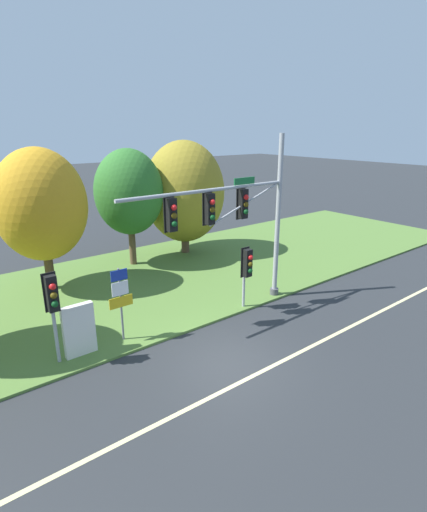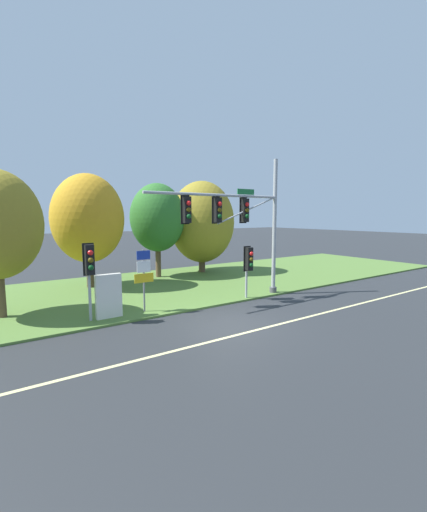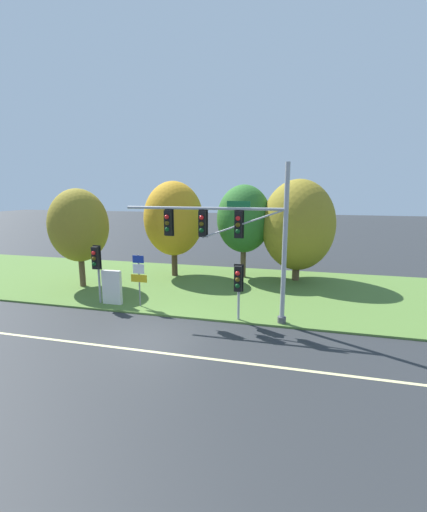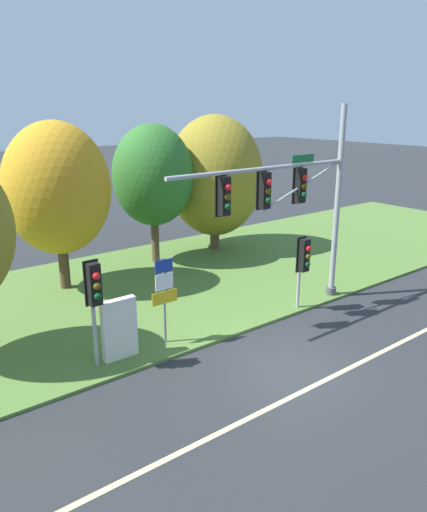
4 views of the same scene
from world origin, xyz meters
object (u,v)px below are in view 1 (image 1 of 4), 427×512
tree_behind_signpost (129,192)px  tree_mid_verge (184,192)px  info_kiosk (79,330)px  traffic_signal_mast (238,214)px  tree_left_of_mast (41,205)px  pedestrian_signal_further_along (247,266)px  route_sign_post (121,296)px  pedestrian_signal_near_kerb (52,299)px

tree_behind_signpost → tree_mid_verge: (3.74, 0.04, -0.35)m
info_kiosk → traffic_signal_mast: bearing=-4.3°
traffic_signal_mast → tree_left_of_mast: 9.41m
pedestrian_signal_further_along → tree_behind_signpost: size_ratio=0.42×
pedestrian_signal_further_along → tree_behind_signpost: bearing=97.6°
pedestrian_signal_further_along → route_sign_post: route_sign_post is taller
pedestrian_signal_near_kerb → tree_mid_verge: 13.29m
pedestrian_signal_near_kerb → traffic_signal_mast: bearing=-2.7°
traffic_signal_mast → pedestrian_signal_further_along: (0.33, -0.26, -2.30)m
pedestrian_signal_near_kerb → tree_mid_verge: (10.56, 7.94, 1.46)m
traffic_signal_mast → pedestrian_signal_further_along: size_ratio=2.88×
pedestrian_signal_further_along → tree_mid_verge: (2.59, 8.57, 1.88)m
tree_mid_verge → info_kiosk: 12.84m
traffic_signal_mast → tree_left_of_mast: (-5.78, 7.43, -0.08)m
info_kiosk → tree_mid_verge: bearing=38.5°
pedestrian_signal_further_along → info_kiosk: 7.30m
route_sign_post → tree_left_of_mast: tree_left_of_mast is taller
pedestrian_signal_further_along → tree_mid_verge: tree_mid_verge is taller
pedestrian_signal_near_kerb → tree_left_of_mast: 7.52m
route_sign_post → tree_behind_signpost: bearing=60.3°
pedestrian_signal_further_along → info_kiosk: (-7.19, 0.77, -1.03)m
pedestrian_signal_near_kerb → route_sign_post: bearing=4.2°
pedestrian_signal_further_along → tree_left_of_mast: tree_left_of_mast is taller
traffic_signal_mast → pedestrian_signal_further_along: bearing=-37.7°
traffic_signal_mast → tree_mid_verge: 8.82m
tree_left_of_mast → info_kiosk: size_ratio=3.61×
traffic_signal_mast → info_kiosk: traffic_signal_mast is taller
pedestrian_signal_further_along → info_kiosk: bearing=173.9°
pedestrian_signal_near_kerb → tree_left_of_mast: tree_left_of_mast is taller
route_sign_post → tree_behind_signpost: 9.21m
pedestrian_signal_further_along → tree_behind_signpost: (-1.14, 8.52, 2.23)m
traffic_signal_mast → pedestrian_signal_near_kerb: size_ratio=2.45×
tree_left_of_mast → info_kiosk: bearing=-98.9°
pedestrian_signal_near_kerb → tree_left_of_mast: bearing=75.3°
route_sign_post → tree_left_of_mast: (-0.56, 6.89, 2.39)m
traffic_signal_mast → info_kiosk: 7.64m
traffic_signal_mast → tree_behind_signpost: traffic_signal_mast is taller
traffic_signal_mast → tree_behind_signpost: size_ratio=1.21×
pedestrian_signal_near_kerb → route_sign_post: size_ratio=1.15×
pedestrian_signal_further_along → info_kiosk: pedestrian_signal_further_along is taller
tree_left_of_mast → tree_behind_signpost: (4.97, 0.83, 0.02)m
traffic_signal_mast → route_sign_post: traffic_signal_mast is taller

